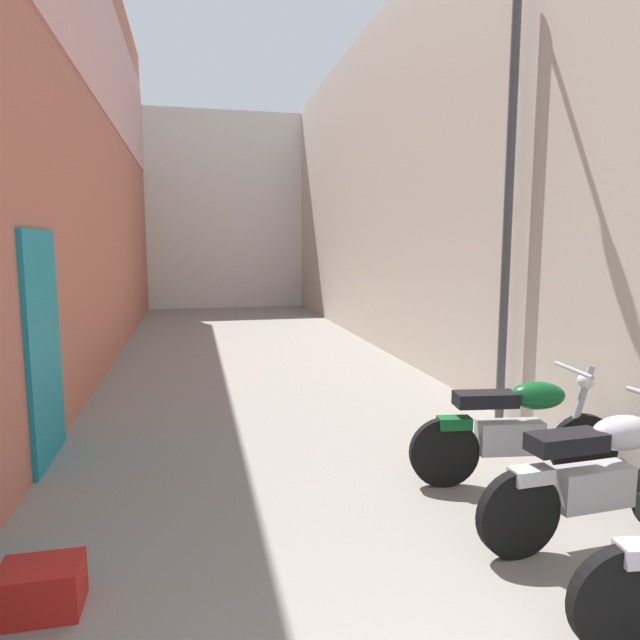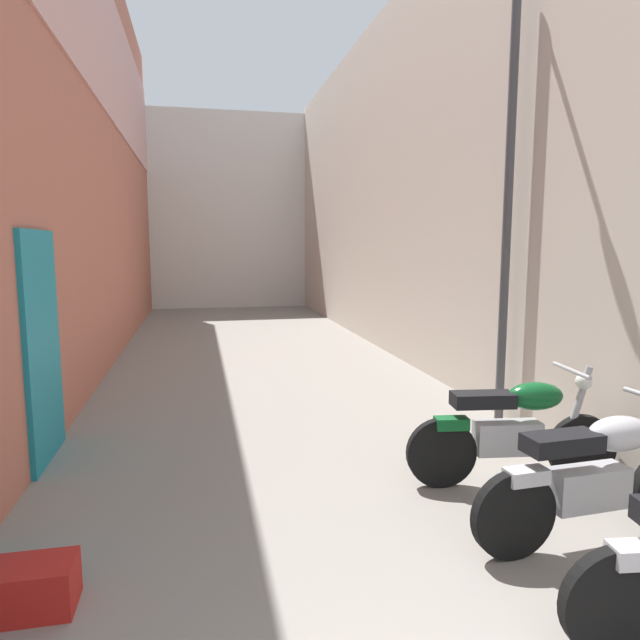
% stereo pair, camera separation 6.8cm
% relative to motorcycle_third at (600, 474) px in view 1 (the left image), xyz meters
% --- Properties ---
extents(ground_plane, '(34.63, 34.63, 0.00)m').
position_rel_motorcycle_third_xyz_m(ground_plane, '(-1.58, 4.21, -0.50)').
color(ground_plane, gray).
extents(building_left, '(0.45, 18.63, 7.73)m').
position_rel_motorcycle_third_xyz_m(building_left, '(-4.29, 6.17, 3.40)').
color(building_left, '#B76651').
rests_on(building_left, ground).
extents(building_right, '(0.45, 18.63, 6.50)m').
position_rel_motorcycle_third_xyz_m(building_right, '(1.14, 6.21, 2.75)').
color(building_right, beige).
rests_on(building_right, ground).
extents(building_far_end, '(8.04, 2.00, 6.33)m').
position_rel_motorcycle_third_xyz_m(building_far_end, '(-1.58, 16.52, 2.66)').
color(building_far_end, silver).
rests_on(building_far_end, ground).
extents(motorcycle_third, '(1.85, 0.58, 1.04)m').
position_rel_motorcycle_third_xyz_m(motorcycle_third, '(0.00, 0.00, 0.00)').
color(motorcycle_third, black).
rests_on(motorcycle_third, ground).
extents(motorcycle_fourth, '(1.84, 0.58, 1.04)m').
position_rel_motorcycle_third_xyz_m(motorcycle_fourth, '(-0.00, 1.01, 0.00)').
color(motorcycle_fourth, black).
rests_on(motorcycle_fourth, ground).
extents(plastic_crate, '(0.44, 0.32, 0.28)m').
position_rel_motorcycle_third_xyz_m(plastic_crate, '(-3.57, 0.05, -0.36)').
color(plastic_crate, red).
rests_on(plastic_crate, ground).
extents(street_lamp, '(0.79, 0.18, 4.87)m').
position_rel_motorcycle_third_xyz_m(street_lamp, '(0.70, 2.61, 2.34)').
color(street_lamp, '#47474C').
rests_on(street_lamp, ground).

